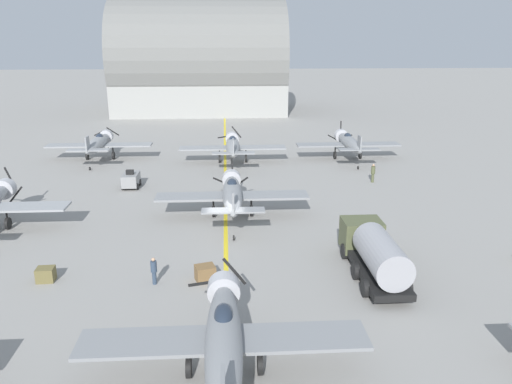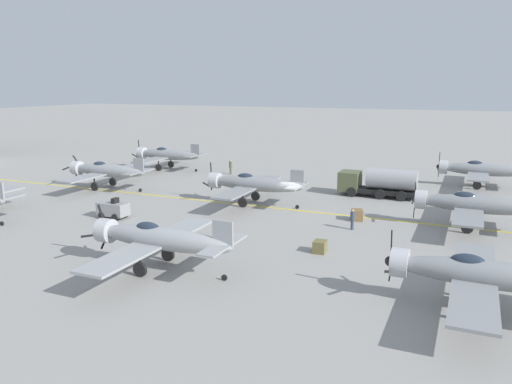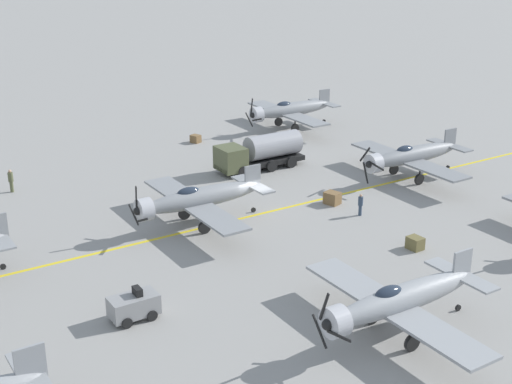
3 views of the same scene
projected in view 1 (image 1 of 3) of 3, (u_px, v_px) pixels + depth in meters
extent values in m
plane|color=gray|center=(226.00, 239.00, 35.31)|extent=(400.00, 400.00, 0.00)
cube|color=yellow|center=(226.00, 239.00, 35.31)|extent=(0.30, 160.00, 0.01)
ellipsoid|color=gray|center=(224.00, 344.00, 19.77)|extent=(1.50, 9.50, 1.42)
cylinder|color=#B7B7BC|center=(224.00, 289.00, 24.01)|extent=(1.58, 0.90, 1.58)
ellipsoid|color=#232D3D|center=(223.00, 316.00, 20.69)|extent=(0.80, 1.70, 0.76)
cube|color=gray|center=(224.00, 340.00, 20.60)|extent=(12.00, 2.10, 0.16)
sphere|color=black|center=(224.00, 285.00, 24.49)|extent=(0.56, 0.56, 0.56)
cube|color=black|center=(234.00, 271.00, 24.31)|extent=(1.18, 0.06, 1.47)
cube|color=black|center=(206.00, 283.00, 24.40)|extent=(1.75, 0.06, 0.37)
cube|color=black|center=(231.00, 299.00, 24.75)|extent=(0.80, 0.06, 1.67)
cylinder|color=black|center=(188.00, 354.00, 20.70)|extent=(0.14, 0.14, 1.26)
cylinder|color=black|center=(189.00, 367.00, 20.88)|extent=(0.22, 0.90, 0.90)
cylinder|color=black|center=(260.00, 352.00, 20.87)|extent=(0.14, 0.14, 1.26)
cylinder|color=black|center=(260.00, 364.00, 21.06)|extent=(0.22, 0.90, 0.90)
ellipsoid|color=gray|center=(350.00, 143.00, 57.31)|extent=(1.50, 9.50, 1.42)
cylinder|color=#B7B7BC|center=(341.00, 136.00, 61.55)|extent=(1.57, 0.90, 1.58)
ellipsoid|color=#232D3D|center=(348.00, 136.00, 58.23)|extent=(0.80, 1.70, 0.76)
cube|color=gray|center=(348.00, 144.00, 58.13)|extent=(12.00, 2.10, 0.16)
cube|color=gray|center=(359.00, 149.00, 53.36)|extent=(4.40, 1.10, 0.12)
cube|color=gray|center=(359.00, 143.00, 53.17)|extent=(0.14, 1.30, 1.60)
sphere|color=black|center=(340.00, 135.00, 62.02)|extent=(0.56, 0.56, 0.56)
cube|color=black|center=(346.00, 138.00, 62.20)|extent=(1.56, 0.06, 1.04)
cube|color=black|center=(341.00, 128.00, 61.77)|extent=(0.19, 0.06, 1.75)
cube|color=black|center=(334.00, 138.00, 62.10)|extent=(1.61, 0.06, 0.95)
cylinder|color=black|center=(335.00, 150.00, 58.23)|extent=(0.14, 0.14, 1.26)
cylinder|color=black|center=(335.00, 155.00, 58.42)|extent=(0.22, 0.90, 0.90)
cylinder|color=black|center=(360.00, 150.00, 58.41)|extent=(0.14, 0.14, 1.26)
cylinder|color=black|center=(360.00, 155.00, 58.59)|extent=(0.22, 0.90, 0.90)
cylinder|color=black|center=(358.00, 168.00, 53.91)|extent=(0.12, 0.36, 0.36)
ellipsoid|color=gray|center=(232.00, 195.00, 38.45)|extent=(1.50, 9.50, 1.42)
cylinder|color=#B7B7BC|center=(232.00, 179.00, 42.69)|extent=(1.58, 0.90, 1.58)
ellipsoid|color=#232D3D|center=(232.00, 184.00, 39.37)|extent=(0.80, 1.70, 0.76)
cube|color=gray|center=(232.00, 196.00, 39.27)|extent=(12.00, 2.10, 0.16)
cube|color=gray|center=(233.00, 211.00, 34.51)|extent=(4.40, 1.10, 0.12)
cube|color=gray|center=(233.00, 202.00, 34.31)|extent=(0.14, 1.30, 1.60)
sphere|color=black|center=(231.00, 178.00, 43.17)|extent=(0.56, 0.56, 0.56)
cube|color=black|center=(222.00, 182.00, 43.23)|extent=(1.65, 0.06, 0.87)
cube|color=black|center=(240.00, 183.00, 43.36)|extent=(1.51, 0.06, 1.12)
cube|color=black|center=(232.00, 168.00, 42.91)|extent=(0.29, 0.06, 1.76)
cylinder|color=black|center=(213.00, 204.00, 39.37)|extent=(0.14, 0.14, 1.26)
cylinder|color=black|center=(214.00, 211.00, 39.56)|extent=(0.22, 0.90, 0.90)
cylinder|color=black|center=(251.00, 203.00, 39.55)|extent=(0.14, 0.14, 1.26)
cylinder|color=black|center=(251.00, 211.00, 39.74)|extent=(0.22, 0.90, 0.90)
cylinder|color=black|center=(234.00, 238.00, 35.05)|extent=(0.12, 0.36, 0.36)
cylinder|color=#B7B7BC|center=(5.00, 189.00, 39.97)|extent=(1.58, 0.90, 1.58)
sphere|color=black|center=(7.00, 187.00, 40.45)|extent=(0.56, 0.56, 0.56)
cube|color=black|center=(10.00, 177.00, 40.22)|extent=(0.71, 0.06, 1.70)
cube|color=black|center=(16.00, 195.00, 40.68)|extent=(1.25, 0.06, 1.42)
cylinder|color=black|center=(7.00, 215.00, 36.83)|extent=(0.14, 0.14, 1.26)
cylinder|color=black|center=(8.00, 223.00, 37.02)|extent=(0.22, 0.90, 0.90)
ellipsoid|color=gray|center=(233.00, 146.00, 55.60)|extent=(1.50, 9.50, 1.42)
cylinder|color=#B7B7BC|center=(232.00, 138.00, 59.84)|extent=(1.58, 0.90, 1.58)
ellipsoid|color=#232D3D|center=(232.00, 139.00, 56.52)|extent=(0.80, 1.70, 0.76)
cube|color=gray|center=(233.00, 148.00, 56.42)|extent=(12.00, 2.10, 0.16)
cube|color=gray|center=(233.00, 153.00, 51.65)|extent=(4.40, 1.10, 0.12)
cube|color=gray|center=(233.00, 147.00, 51.46)|extent=(0.14, 1.30, 1.60)
sphere|color=black|center=(232.00, 138.00, 60.31)|extent=(0.56, 0.56, 0.56)
cube|color=black|center=(236.00, 132.00, 60.14)|extent=(1.20, 0.06, 1.46)
cube|color=black|center=(225.00, 137.00, 60.23)|extent=(1.75, 0.06, 0.39)
cube|color=black|center=(235.00, 144.00, 60.57)|extent=(0.77, 0.06, 1.68)
cylinder|color=black|center=(219.00, 153.00, 56.52)|extent=(0.14, 0.14, 1.26)
cylinder|color=black|center=(220.00, 159.00, 56.71)|extent=(0.22, 0.90, 0.90)
cylinder|color=black|center=(246.00, 153.00, 56.70)|extent=(0.14, 0.14, 1.26)
cylinder|color=black|center=(246.00, 158.00, 56.88)|extent=(0.22, 0.90, 0.90)
cylinder|color=black|center=(234.00, 172.00, 52.20)|extent=(0.12, 0.36, 0.36)
ellipsoid|color=gray|center=(98.00, 144.00, 56.96)|extent=(1.50, 9.50, 1.42)
cylinder|color=#B7B7BC|center=(106.00, 136.00, 61.20)|extent=(1.57, 0.90, 1.58)
ellipsoid|color=#232D3D|center=(99.00, 137.00, 57.88)|extent=(0.80, 1.70, 0.76)
cube|color=gray|center=(99.00, 145.00, 57.79)|extent=(12.00, 2.10, 0.16)
cube|color=gray|center=(88.00, 150.00, 53.02)|extent=(4.40, 1.10, 0.12)
cube|color=gray|center=(87.00, 144.00, 52.83)|extent=(0.14, 1.30, 1.60)
sphere|color=black|center=(107.00, 135.00, 61.68)|extent=(0.56, 0.56, 0.56)
cube|color=black|center=(113.00, 131.00, 61.58)|extent=(1.52, 0.06, 1.10)
cube|color=black|center=(100.00, 133.00, 61.52)|extent=(1.64, 0.06, 0.89)
cube|color=black|center=(108.00, 142.00, 61.94)|extent=(0.27, 0.06, 1.76)
cylinder|color=black|center=(87.00, 151.00, 57.89)|extent=(0.14, 0.14, 1.26)
cylinder|color=black|center=(87.00, 156.00, 58.07)|extent=(0.22, 0.90, 0.90)
cylinder|color=black|center=(113.00, 150.00, 58.06)|extent=(0.14, 0.14, 1.26)
cylinder|color=black|center=(113.00, 156.00, 58.25)|extent=(0.22, 0.90, 0.90)
cylinder|color=black|center=(90.00, 169.00, 53.56)|extent=(0.12, 0.36, 0.36)
cube|color=black|center=(374.00, 266.00, 29.75)|extent=(2.25, 8.00, 0.40)
cube|color=#515638|center=(361.00, 235.00, 32.34)|extent=(2.50, 2.08, 2.00)
cylinder|color=#9E9EA3|center=(382.00, 255.00, 28.11)|extent=(2.10, 4.96, 2.10)
cylinder|color=black|center=(344.00, 251.00, 32.08)|extent=(0.30, 1.00, 1.00)
cylinder|color=black|center=(381.00, 250.00, 32.22)|extent=(0.30, 1.00, 1.00)
cylinder|color=black|center=(356.00, 271.00, 29.34)|extent=(0.30, 1.00, 1.00)
cylinder|color=black|center=(395.00, 270.00, 29.48)|extent=(0.30, 1.00, 1.00)
cylinder|color=black|center=(365.00, 288.00, 27.36)|extent=(0.30, 1.00, 1.00)
cylinder|color=black|center=(407.00, 287.00, 27.49)|extent=(0.30, 1.00, 1.00)
cube|color=gray|center=(131.00, 179.00, 47.21)|extent=(1.40, 2.60, 1.10)
cube|color=black|center=(130.00, 172.00, 46.73)|extent=(0.70, 0.36, 0.44)
cylinder|color=black|center=(125.00, 182.00, 48.00)|extent=(0.20, 0.60, 0.60)
cylinder|color=black|center=(140.00, 182.00, 48.08)|extent=(0.20, 0.60, 0.60)
cylinder|color=black|center=(123.00, 187.00, 46.64)|extent=(0.20, 0.60, 0.60)
cylinder|color=black|center=(137.00, 186.00, 46.72)|extent=(0.20, 0.60, 0.60)
cylinder|color=#334256|center=(154.00, 278.00, 28.77)|extent=(0.24, 0.24, 0.78)
cylinder|color=#334256|center=(154.00, 266.00, 28.56)|extent=(0.36, 0.36, 0.65)
sphere|color=tan|center=(153.00, 260.00, 28.43)|extent=(0.21, 0.21, 0.21)
cylinder|color=#515638|center=(373.00, 178.00, 49.00)|extent=(0.28, 0.28, 0.88)
cylinder|color=#515638|center=(373.00, 170.00, 48.76)|extent=(0.41, 0.41, 0.74)
sphere|color=tan|center=(374.00, 165.00, 48.61)|extent=(0.24, 0.24, 0.24)
cube|color=brown|center=(205.00, 273.00, 29.18)|extent=(1.34, 1.21, 0.93)
cube|color=brown|center=(46.00, 274.00, 29.13)|extent=(1.04, 0.88, 0.83)
cube|color=#9E9E99|center=(201.00, 87.00, 95.33)|extent=(31.22, 19.32, 9.13)
cylinder|color=slate|center=(200.00, 58.00, 93.74)|extent=(31.22, 21.25, 21.25)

